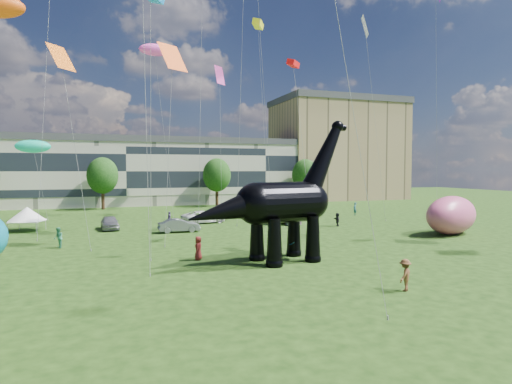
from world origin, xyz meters
name	(u,v)px	position (x,y,z in m)	size (l,w,h in m)	color
ground	(291,277)	(0.00, 0.00, 0.00)	(220.00, 220.00, 0.00)	#16330C
terrace_row	(125,174)	(-8.00, 62.00, 6.00)	(78.00, 11.00, 12.00)	beige
apartment_block	(337,152)	(40.00, 65.00, 11.00)	(28.00, 18.00, 22.00)	tan
tree_mid_left	(102,173)	(-12.00, 53.00, 6.29)	(5.20, 5.20, 9.44)	#382314
tree_mid_right	(217,172)	(8.00, 53.00, 6.29)	(5.20, 5.20, 9.44)	#382314
tree_far_right	(305,172)	(26.00, 53.00, 6.29)	(5.20, 5.20, 9.44)	#382314
dinosaur_sculpture	(278,205)	(0.96, 4.62, 4.19)	(13.62, 4.85, 11.09)	black
car_silver	(110,223)	(-10.85, 26.51, 0.79)	(1.86, 4.62, 1.57)	#A5A4A9
car_grey	(179,226)	(-3.73, 21.86, 0.73)	(1.56, 4.46, 1.47)	gray
car_white	(204,217)	(0.50, 28.86, 0.79)	(2.62, 5.68, 1.58)	white
car_dark	(290,218)	(10.58, 24.75, 0.71)	(2.00, 4.92, 1.43)	#595960
gazebo_near	(277,208)	(9.07, 25.36, 1.92)	(4.96, 4.96, 2.73)	white
gazebo_far	(276,204)	(12.27, 33.91, 1.81)	(4.04, 4.04, 2.57)	white
gazebo_left	(27,214)	(-19.47, 28.01, 1.90)	(4.56, 4.56, 2.70)	white
inflatable_pink	(451,215)	(23.20, 11.22, 2.02)	(8.08, 4.04, 4.04)	#E3588A
visitors	(200,234)	(-2.94, 14.35, 0.88)	(56.30, 36.86, 1.89)	#AD6356
kites	(140,7)	(-7.43, 23.57, 24.10)	(68.48, 50.96, 27.34)	#D00D3F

